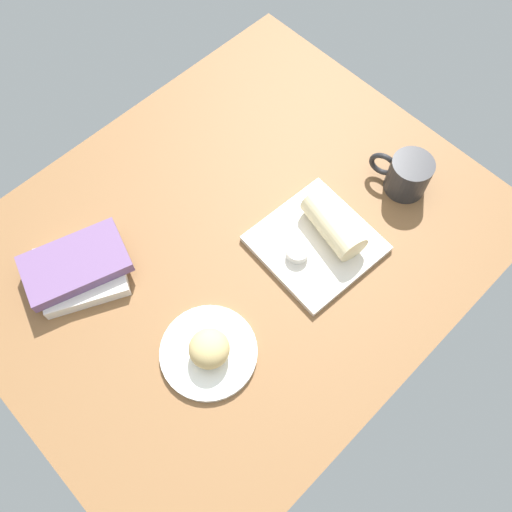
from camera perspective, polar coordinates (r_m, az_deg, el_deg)
name	(u,v)px	position (r cm, az deg, el deg)	size (l,w,h in cm)	color
dining_table	(235,245)	(118.61, -2.20, 1.12)	(110.00, 90.00, 4.00)	brown
round_plate	(209,352)	(107.32, -5.04, -10.14)	(19.20, 19.20, 1.40)	white
scone_pastry	(209,349)	(103.48, -4.98, -9.76)	(7.91, 7.86, 6.31)	tan
square_plate	(316,244)	(116.31, 6.37, 1.32)	(23.23, 23.23, 1.60)	silver
sauce_cup	(297,252)	(112.72, 4.41, 0.41)	(4.70, 4.70, 2.30)	silver
breakfast_wrap	(333,224)	(114.19, 8.21, 3.38)	(6.84, 6.84, 14.99)	beige
book_stack	(79,268)	(116.70, -18.31, -1.21)	(23.68, 21.39, 5.80)	silver
coffee_mug	(407,175)	(124.68, 15.74, 8.32)	(9.34, 13.93, 9.04)	#262628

